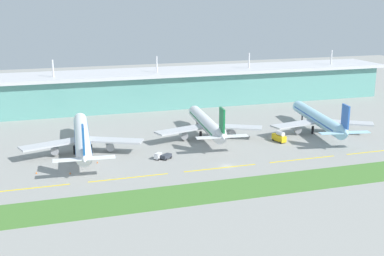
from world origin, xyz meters
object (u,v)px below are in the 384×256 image
(airliner_near, at_px, (82,137))
(airliner_far, at_px, (319,119))
(baggage_cart, at_px, (158,156))
(airliner_middle, at_px, (207,124))
(safety_cone_right_wingtip, at_px, (70,173))
(safety_cone_left_wingtip, at_px, (36,173))
(pushback_tug, at_px, (166,156))
(fuel_truck, at_px, (279,137))
(safety_cone_nose_front, at_px, (97,162))

(airliner_near, distance_m, airliner_far, 107.30)
(airliner_far, distance_m, baggage_cart, 82.08)
(airliner_middle, distance_m, safety_cone_right_wingtip, 69.01)
(safety_cone_left_wingtip, bearing_deg, airliner_middle, 19.34)
(pushback_tug, xyz_separation_m, safety_cone_left_wingtip, (-48.36, -2.09, -0.75))
(airliner_far, bearing_deg, fuel_truck, -161.06)
(fuel_truck, distance_m, safety_cone_right_wingtip, 91.06)
(safety_cone_nose_front, bearing_deg, airliner_middle, 21.88)
(baggage_cart, xyz_separation_m, safety_cone_right_wingtip, (-33.86, -6.78, -0.91))
(airliner_middle, distance_m, fuel_truck, 32.17)
(safety_cone_left_wingtip, bearing_deg, airliner_near, 47.84)
(airliner_far, bearing_deg, pushback_tug, -167.85)
(airliner_far, distance_m, fuel_truck, 26.04)
(fuel_truck, xyz_separation_m, safety_cone_left_wingtip, (-101.33, -10.38, -1.91))
(pushback_tug, relative_size, fuel_truck, 0.66)
(fuel_truck, bearing_deg, baggage_cart, -172.22)
(airliner_near, height_order, pushback_tug, airliner_near)
(airliner_middle, xyz_separation_m, safety_cone_nose_front, (-51.16, -20.54, -6.09))
(airliner_middle, height_order, safety_cone_nose_front, airliner_middle)
(baggage_cart, height_order, safety_cone_left_wingtip, baggage_cart)
(airliner_middle, height_order, safety_cone_right_wingtip, airliner_middle)
(airliner_near, height_order, airliner_middle, same)
(airliner_middle, relative_size, airliner_far, 0.92)
(airliner_middle, xyz_separation_m, fuel_truck, (27.95, -15.37, -4.18))
(safety_cone_left_wingtip, relative_size, safety_cone_right_wingtip, 1.00)
(airliner_near, xyz_separation_m, safety_cone_left_wingtip, (-18.35, -20.27, -6.11))
(airliner_near, distance_m, safety_cone_nose_front, 16.70)
(airliner_middle, height_order, airliner_far, same)
(pushback_tug, distance_m, safety_cone_right_wingtip, 37.44)
(airliner_middle, distance_m, airliner_far, 52.73)
(safety_cone_left_wingtip, distance_m, safety_cone_right_wingtip, 12.14)
(pushback_tug, distance_m, safety_cone_left_wingtip, 48.42)
(baggage_cart, relative_size, safety_cone_right_wingtip, 5.51)
(airliner_far, bearing_deg, airliner_middle, 172.34)
(fuel_truck, bearing_deg, safety_cone_right_wingtip, -170.87)
(airliner_near, distance_m, fuel_truck, 83.68)
(airliner_middle, bearing_deg, safety_cone_right_wingtip, -154.30)
(safety_cone_nose_front, bearing_deg, airliner_near, 104.41)
(safety_cone_right_wingtip, bearing_deg, baggage_cart, 11.32)
(fuel_truck, relative_size, safety_cone_right_wingtip, 10.80)
(airliner_middle, bearing_deg, safety_cone_left_wingtip, -160.66)
(airliner_near, relative_size, safety_cone_right_wingtip, 102.75)
(airliner_near, distance_m, pushback_tug, 35.50)
(safety_cone_left_wingtip, distance_m, safety_cone_nose_front, 22.82)
(airliner_middle, xyz_separation_m, baggage_cart, (-28.08, -23.03, -5.18))
(airliner_near, distance_m, safety_cone_left_wingtip, 28.01)
(airliner_middle, bearing_deg, airliner_far, -7.66)
(airliner_far, relative_size, fuel_truck, 8.51)
(airliner_near, xyz_separation_m, fuel_truck, (82.98, -9.88, -4.20))
(fuel_truck, bearing_deg, airliner_far, 18.94)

